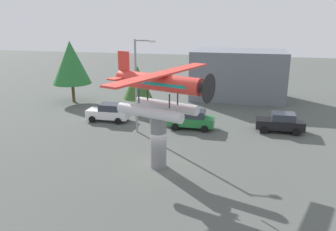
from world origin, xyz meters
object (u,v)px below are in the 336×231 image
object	(u,v)px
car_near_white	(109,112)
streetlight_primary	(138,80)
car_far_black	(281,122)
display_pedestal	(158,141)
car_mid_green	(192,119)
floatplane_monument	(160,90)
storefront_building	(238,75)
tree_east	(138,82)
tree_west	(71,63)

from	to	relation	value
car_near_white	streetlight_primary	bearing A→B (deg)	146.68
car_far_black	car_near_white	bearing A→B (deg)	0.85
display_pedestal	car_mid_green	xyz separation A→B (m)	(0.96, 8.84, -1.03)
floatplane_monument	car_near_white	distance (m)	12.97
streetlight_primary	storefront_building	bearing A→B (deg)	61.67
car_far_black	tree_east	xyz separation A→B (m)	(-14.50, 3.54, 2.38)
storefront_building	car_mid_green	bearing A→B (deg)	-105.73
display_pedestal	storefront_building	distance (m)	22.52
floatplane_monument	car_mid_green	size ratio (longest dim) A/B	2.42
car_mid_green	car_far_black	xyz separation A→B (m)	(7.93, 0.81, 0.00)
car_near_white	car_far_black	size ratio (longest dim) A/B	1.00
car_far_black	tree_west	xyz separation A→B (m)	(-23.55, 6.23, 3.88)
streetlight_primary	storefront_building	size ratio (longest dim) A/B	0.73
car_mid_green	tree_west	world-z (taller)	tree_west
streetlight_primary	tree_east	world-z (taller)	streetlight_primary
car_near_white	tree_east	world-z (taller)	tree_east
car_mid_green	tree_east	world-z (taller)	tree_east
car_far_black	car_mid_green	bearing A→B (deg)	5.85
streetlight_primary	tree_east	size ratio (longest dim) A/B	1.64
display_pedestal	storefront_building	size ratio (longest dim) A/B	0.34
car_mid_green	storefront_building	world-z (taller)	storefront_building
display_pedestal	tree_east	world-z (taller)	tree_east
floatplane_monument	tree_east	size ratio (longest dim) A/B	2.03
floatplane_monument	storefront_building	bearing A→B (deg)	98.11
car_near_white	tree_west	bearing A→B (deg)	-41.98
floatplane_monument	car_far_black	bearing A→B (deg)	67.63
floatplane_monument	tree_west	bearing A→B (deg)	152.63
car_mid_green	tree_east	size ratio (longest dim) A/B	0.84
floatplane_monument	streetlight_primary	size ratio (longest dim) A/B	1.24
tree_east	floatplane_monument	bearing A→B (deg)	-66.60
display_pedestal	car_mid_green	size ratio (longest dim) A/B	0.91
car_mid_green	tree_west	bearing A→B (deg)	-24.26
floatplane_monument	storefront_building	size ratio (longest dim) A/B	0.90
floatplane_monument	car_mid_green	xyz separation A→B (m)	(0.84, 8.88, -4.61)
car_far_black	streetlight_primary	size ratio (longest dim) A/B	0.51
display_pedestal	tree_west	bearing A→B (deg)	132.71
storefront_building	tree_east	world-z (taller)	storefront_building
storefront_building	tree_east	size ratio (longest dim) A/B	2.26
floatplane_monument	car_near_white	world-z (taller)	floatplane_monument
car_mid_green	storefront_building	distance (m)	13.84
storefront_building	tree_east	distance (m)	13.54
display_pedestal	floatplane_monument	bearing A→B (deg)	-19.76
display_pedestal	floatplane_monument	xyz separation A→B (m)	(0.12, -0.04, 3.58)
car_far_black	streetlight_primary	distance (m)	13.31
car_mid_green	tree_east	bearing A→B (deg)	-33.51
display_pedestal	car_far_black	size ratio (longest dim) A/B	0.91
car_near_white	car_mid_green	world-z (taller)	same
tree_east	display_pedestal	bearing A→B (deg)	-66.98
car_near_white	tree_west	size ratio (longest dim) A/B	0.58
car_far_black	tree_east	world-z (taller)	tree_east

